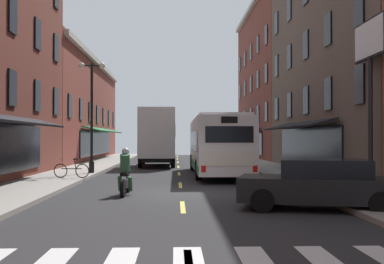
% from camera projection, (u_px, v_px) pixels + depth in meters
% --- Properties ---
extents(ground_plane, '(34.80, 80.00, 0.10)m').
position_uv_depth(ground_plane, '(181.00, 195.00, 17.27)').
color(ground_plane, '#28282B').
extents(lane_centre_dashes, '(0.14, 73.90, 0.01)m').
position_uv_depth(lane_centre_dashes, '(181.00, 194.00, 17.02)').
color(lane_centre_dashes, '#DBCC4C').
rests_on(lane_centre_dashes, ground).
extents(sidewalk_left, '(3.00, 80.00, 0.14)m').
position_uv_depth(sidewalk_left, '(17.00, 192.00, 17.06)').
color(sidewalk_left, gray).
rests_on(sidewalk_left, ground).
extents(sidewalk_right, '(3.00, 80.00, 0.14)m').
position_uv_depth(sidewalk_right, '(342.00, 191.00, 17.48)').
color(sidewalk_right, gray).
rests_on(sidewalk_right, ground).
extents(billboard_sign, '(0.40, 2.70, 6.30)m').
position_uv_depth(billboard_sign, '(370.00, 61.00, 17.77)').
color(billboard_sign, black).
rests_on(billboard_sign, sidewalk_right).
extents(transit_bus, '(2.68, 11.45, 3.13)m').
position_uv_depth(transit_bus, '(217.00, 145.00, 25.89)').
color(transit_bus, white).
rests_on(transit_bus, ground).
extents(box_truck, '(2.63, 7.54, 4.00)m').
position_uv_depth(box_truck, '(157.00, 137.00, 33.77)').
color(box_truck, white).
rests_on(box_truck, ground).
extents(sedan_near, '(1.92, 4.54, 1.39)m').
position_uv_depth(sedan_near, '(164.00, 152.00, 43.28)').
color(sedan_near, navy).
rests_on(sedan_near, ground).
extents(sedan_mid, '(4.72, 2.93, 1.41)m').
position_uv_depth(sedan_mid, '(321.00, 184.00, 13.25)').
color(sedan_mid, black).
rests_on(sedan_mid, ground).
extents(motorcycle_rider, '(0.62, 2.07, 1.66)m').
position_uv_depth(motorcycle_rider, '(125.00, 175.00, 16.74)').
color(motorcycle_rider, black).
rests_on(motorcycle_rider, ground).
extents(bicycle_near, '(1.70, 0.48, 0.91)m').
position_uv_depth(bicycle_near, '(72.00, 170.00, 22.24)').
color(bicycle_near, black).
rests_on(bicycle_near, sidewalk_left).
extents(street_lamp_twin, '(1.42, 0.32, 5.93)m').
position_uv_depth(street_lamp_twin, '(92.00, 112.00, 25.60)').
color(street_lamp_twin, black).
rests_on(street_lamp_twin, sidewalk_left).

